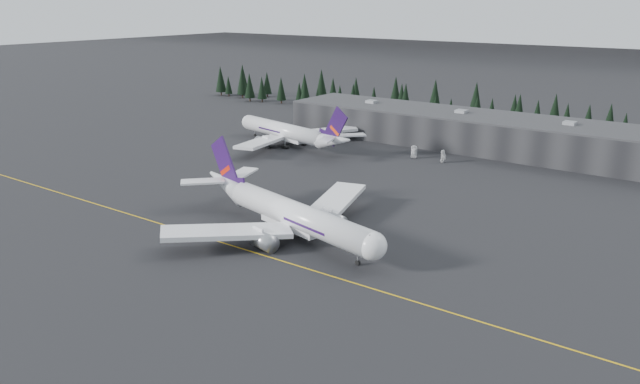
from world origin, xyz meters
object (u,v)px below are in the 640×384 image
Objects in this scene: gse_vehicle_a at (414,156)px; jet_parked at (292,133)px; jet_main at (284,211)px; terminal at (485,132)px; gse_vehicle_b at (443,161)px.

jet_parked is at bearing -179.89° from gse_vehicle_a.
jet_parked is 13.45× the size of gse_vehicle_a.
jet_main is at bearing 139.90° from jet_parked.
jet_main is 92.64m from jet_parked.
terminal is at bearing -134.43° from jet_parked.
gse_vehicle_a is (46.71, 10.84, -4.59)m from jet_parked.
jet_parked is 13.71× the size of gse_vehicle_b.
terminal is 35.19× the size of gse_vehicle_b.
jet_main is at bearing 0.33° from gse_vehicle_b.
jet_main is 84.67m from gse_vehicle_b.
jet_parked reaches higher than gse_vehicle_b.
gse_vehicle_b is (57.95, 11.05, -4.46)m from jet_parked.
terminal is 29.48m from gse_vehicle_b.
terminal is 2.57× the size of jet_parked.
terminal reaches higher than gse_vehicle_a.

